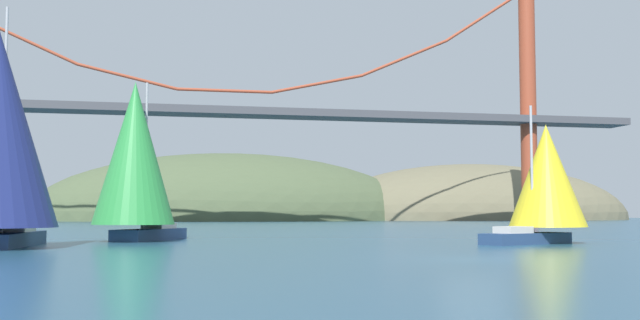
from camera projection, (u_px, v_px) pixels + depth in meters
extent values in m
plane|color=navy|center=(473.00, 260.00, 27.16)|extent=(360.00, 360.00, 0.00)
ellipsoid|color=#4C5B3D|center=(230.00, 220.00, 159.71)|extent=(83.02, 44.00, 28.16)
ellipsoid|color=#6B664C|center=(474.00, 220.00, 171.62)|extent=(73.51, 44.00, 25.15)
cylinder|color=#A34228|center=(528.00, 104.00, 132.51)|extent=(2.80, 2.80, 40.95)
cube|color=#47474C|center=(225.00, 112.00, 120.89)|extent=(141.53, 6.00, 1.20)
cylinder|color=#A34228|center=(26.00, 40.00, 115.05)|extent=(15.28, 0.50, 7.09)
cylinder|color=#A34228|center=(128.00, 77.00, 117.97)|extent=(15.18, 0.50, 3.80)
cylinder|color=#A34228|center=(225.00, 91.00, 121.13)|extent=(15.08, 0.50, 0.50)
cylinder|color=#A34228|center=(317.00, 84.00, 124.50)|extent=(15.18, 0.50, 3.80)
cylinder|color=#A34228|center=(405.00, 58.00, 128.11)|extent=(15.28, 0.50, 7.09)
cylinder|color=#A34228|center=(487.00, 15.00, 131.94)|extent=(15.35, 0.50, 10.36)
cube|color=navy|center=(526.00, 238.00, 40.65)|extent=(6.03, 3.88, 0.59)
cube|color=beige|center=(513.00, 230.00, 40.05)|extent=(2.22, 1.87, 0.36)
cylinder|color=#B2B2B7|center=(532.00, 169.00, 41.27)|extent=(0.14, 0.14, 6.92)
cone|color=yellow|center=(547.00, 175.00, 42.02)|extent=(5.60, 5.60, 5.67)
cube|color=navy|center=(150.00, 235.00, 46.00)|extent=(4.61, 6.50, 0.69)
cube|color=beige|center=(159.00, 226.00, 47.14)|extent=(2.20, 2.46, 0.36)
cylinder|color=#B2B2B7|center=(146.00, 155.00, 45.72)|extent=(0.14, 0.14, 8.84)
cone|color=green|center=(134.00, 153.00, 44.37)|extent=(6.42, 6.42, 8.37)
cube|color=navy|center=(5.00, 239.00, 37.90)|extent=(2.91, 8.34, 0.69)
cube|color=beige|center=(13.00, 228.00, 39.39)|extent=(1.95, 2.74, 0.36)
cylinder|color=#B2B2B7|center=(4.00, 119.00, 37.50)|extent=(0.14, 0.14, 11.24)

